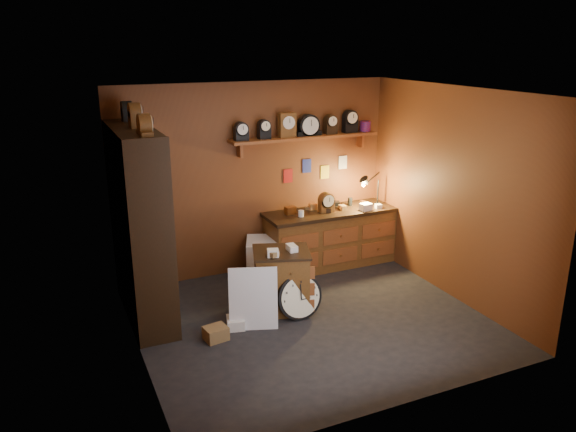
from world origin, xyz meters
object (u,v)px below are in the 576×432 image
Objects in this scene: workbench at (331,235)px; low_cabinet at (282,278)px; big_round_clock at (300,297)px; shelving_unit at (137,217)px.

low_cabinet is (-1.26, -1.05, -0.05)m from workbench.
low_cabinet reaches higher than big_round_clock.
shelving_unit is 2.13m from big_round_clock.
shelving_unit is at bearing 153.24° from big_round_clock.
big_round_clock is at bearing -130.41° from workbench.
shelving_unit is 1.30× the size of workbench.
workbench is (2.84, 0.49, -0.78)m from shelving_unit.
workbench is at bearing 49.59° from big_round_clock.
workbench is at bearing 58.75° from low_cabinet.
low_cabinet is 0.35m from big_round_clock.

